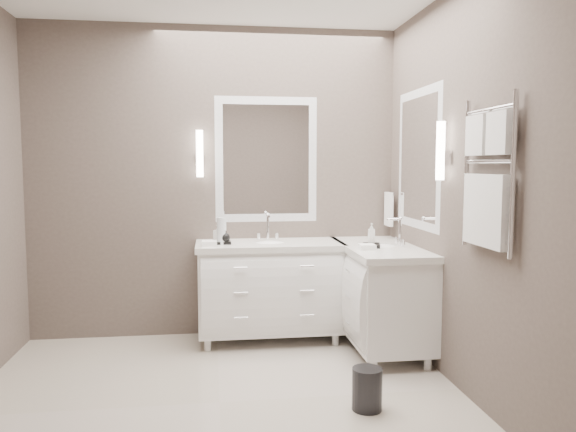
{
  "coord_description": "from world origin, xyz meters",
  "views": [
    {
      "loc": [
        -0.03,
        -3.47,
        1.5
      ],
      "look_at": [
        0.54,
        0.7,
        1.12
      ],
      "focal_mm": 35.0,
      "sensor_mm": 36.0,
      "label": 1
    }
  ],
  "objects": [
    {
      "name": "soap_bottle_c",
      "position": [
        1.23,
        0.84,
        0.96
      ],
      "size": [
        0.07,
        0.07,
        0.16
      ],
      "primitive_type": "imported",
      "rotation": [
        0.0,
        0.0,
        0.03
      ],
      "color": "white",
      "rests_on": "amenity_tray_right"
    },
    {
      "name": "vanity_right",
      "position": [
        1.33,
        0.9,
        0.49
      ],
      "size": [
        0.59,
        1.24,
        0.97
      ],
      "color": "white",
      "rests_on": "floor"
    },
    {
      "name": "amenity_tray_back",
      "position": [
        0.04,
        1.18,
        0.86
      ],
      "size": [
        0.15,
        0.12,
        0.02
      ],
      "primitive_type": "cube",
      "rotation": [
        0.0,
        0.0,
        0.05
      ],
      "color": "black",
      "rests_on": "vanity_back"
    },
    {
      "name": "sconce_right",
      "position": [
        1.53,
        0.22,
        1.59
      ],
      "size": [
        0.06,
        0.06,
        0.4
      ],
      "color": "white",
      "rests_on": "wall_right"
    },
    {
      "name": "amenity_tray_right",
      "position": [
        1.23,
        0.84,
        0.86
      ],
      "size": [
        0.17,
        0.2,
        0.03
      ],
      "primitive_type": "cube",
      "rotation": [
        0.0,
        0.0,
        -0.26
      ],
      "color": "black",
      "rests_on": "vanity_right"
    },
    {
      "name": "wall_right",
      "position": [
        1.6,
        0.0,
        1.35
      ],
      "size": [
        0.01,
        3.0,
        2.7
      ],
      "primitive_type": "cube",
      "color": "#544943",
      "rests_on": "floor"
    },
    {
      "name": "sconce_back",
      "position": [
        -0.13,
        1.43,
        1.59
      ],
      "size": [
        0.06,
        0.06,
        0.4
      ],
      "color": "white",
      "rests_on": "wall_back"
    },
    {
      "name": "wall_back",
      "position": [
        0.0,
        1.5,
        1.35
      ],
      "size": [
        3.2,
        0.01,
        2.7
      ],
      "primitive_type": "cube",
      "color": "#544943",
      "rests_on": "floor"
    },
    {
      "name": "mirror_back",
      "position": [
        0.45,
        1.49,
        1.55
      ],
      "size": [
        0.9,
        0.02,
        1.1
      ],
      "color": "white",
      "rests_on": "wall_back"
    },
    {
      "name": "waste_bin",
      "position": [
        0.9,
        -0.23,
        0.13
      ],
      "size": [
        0.24,
        0.24,
        0.26
      ],
      "primitive_type": "cylinder",
      "rotation": [
        0.0,
        0.0,
        0.39
      ],
      "color": "black",
      "rests_on": "floor"
    },
    {
      "name": "water_bottle",
      "position": [
        0.05,
        1.16,
        0.96
      ],
      "size": [
        0.08,
        0.08,
        0.22
      ],
      "primitive_type": "cylinder",
      "rotation": [
        0.0,
        0.0,
        0.1
      ],
      "color": "silver",
      "rests_on": "vanity_back"
    },
    {
      "name": "towel_bar_corner",
      "position": [
        1.54,
        1.36,
        1.12
      ],
      "size": [
        0.03,
        0.22,
        0.3
      ],
      "color": "white",
      "rests_on": "wall_right"
    },
    {
      "name": "soap_bottle_a",
      "position": [
        0.01,
        1.2,
        0.94
      ],
      "size": [
        0.08,
        0.08,
        0.14
      ],
      "primitive_type": "imported",
      "rotation": [
        0.0,
        0.0,
        -0.37
      ],
      "color": "white",
      "rests_on": "amenity_tray_back"
    },
    {
      "name": "vanity_back",
      "position": [
        0.45,
        1.23,
        0.49
      ],
      "size": [
        1.24,
        0.59,
        0.97
      ],
      "color": "white",
      "rests_on": "floor"
    },
    {
      "name": "floor",
      "position": [
        0.0,
        0.0,
        -0.01
      ],
      "size": [
        3.2,
        3.0,
        0.01
      ],
      "primitive_type": "cube",
      "color": "beige",
      "rests_on": "ground"
    },
    {
      "name": "wall_front",
      "position": [
        0.0,
        -1.5,
        1.35
      ],
      "size": [
        3.2,
        0.01,
        2.7
      ],
      "primitive_type": "cube",
      "color": "#544943",
      "rests_on": "floor"
    },
    {
      "name": "towel_ladder",
      "position": [
        1.55,
        -0.4,
        1.39
      ],
      "size": [
        0.06,
        0.58,
        0.9
      ],
      "color": "white",
      "rests_on": "wall_right"
    },
    {
      "name": "mirror_right",
      "position": [
        1.59,
        0.8,
        1.55
      ],
      "size": [
        0.02,
        0.9,
        1.1
      ],
      "color": "white",
      "rests_on": "wall_right"
    },
    {
      "name": "soap_bottle_b",
      "position": [
        0.07,
        1.15,
        0.92
      ],
      "size": [
        0.1,
        0.1,
        0.1
      ],
      "primitive_type": "imported",
      "rotation": [
        0.0,
        0.0,
        -0.25
      ],
      "color": "black",
      "rests_on": "amenity_tray_back"
    }
  ]
}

